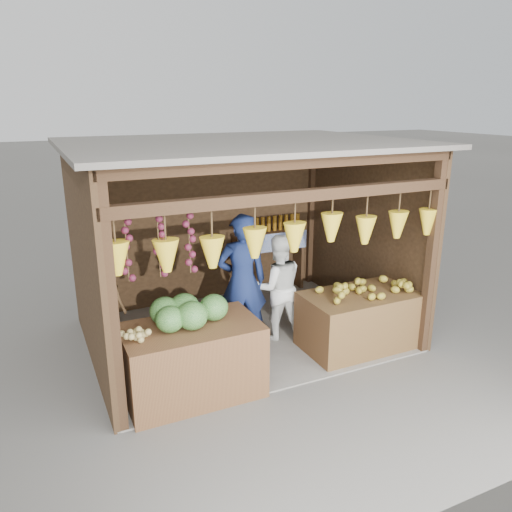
{
  "coord_description": "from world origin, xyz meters",
  "views": [
    {
      "loc": [
        -2.53,
        -5.84,
        3.13
      ],
      "look_at": [
        0.16,
        -0.1,
        1.16
      ],
      "focal_mm": 35.0,
      "sensor_mm": 36.0,
      "label": 1
    }
  ],
  "objects_px": {
    "woman_standing": "(278,287)",
    "vendor_seated": "(104,299)",
    "counter_left": "(192,360)",
    "counter_right": "(360,320)",
    "man_standing": "(242,282)"
  },
  "relations": [
    {
      "from": "vendor_seated",
      "to": "woman_standing",
      "type": "bearing_deg",
      "value": -147.38
    },
    {
      "from": "vendor_seated",
      "to": "counter_right",
      "type": "bearing_deg",
      "value": -157.87
    },
    {
      "from": "counter_right",
      "to": "counter_left",
      "type": "bearing_deg",
      "value": -176.57
    },
    {
      "from": "counter_left",
      "to": "woman_standing",
      "type": "distance_m",
      "value": 1.77
    },
    {
      "from": "counter_left",
      "to": "counter_right",
      "type": "distance_m",
      "value": 2.36
    },
    {
      "from": "counter_left",
      "to": "man_standing",
      "type": "xyz_separation_m",
      "value": [
        0.97,
        0.84,
        0.49
      ]
    },
    {
      "from": "counter_left",
      "to": "counter_right",
      "type": "relative_size",
      "value": 0.96
    },
    {
      "from": "counter_right",
      "to": "man_standing",
      "type": "xyz_separation_m",
      "value": [
        -1.39,
        0.7,
        0.52
      ]
    },
    {
      "from": "woman_standing",
      "to": "counter_left",
      "type": "bearing_deg",
      "value": 41.48
    },
    {
      "from": "man_standing",
      "to": "vendor_seated",
      "type": "height_order",
      "value": "man_standing"
    },
    {
      "from": "counter_right",
      "to": "vendor_seated",
      "type": "bearing_deg",
      "value": 160.89
    },
    {
      "from": "counter_right",
      "to": "woman_standing",
      "type": "relative_size",
      "value": 1.05
    },
    {
      "from": "woman_standing",
      "to": "vendor_seated",
      "type": "xyz_separation_m",
      "value": [
        -2.21,
        0.34,
        0.09
      ]
    },
    {
      "from": "woman_standing",
      "to": "vendor_seated",
      "type": "height_order",
      "value": "woman_standing"
    },
    {
      "from": "counter_right",
      "to": "man_standing",
      "type": "distance_m",
      "value": 1.64
    }
  ]
}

